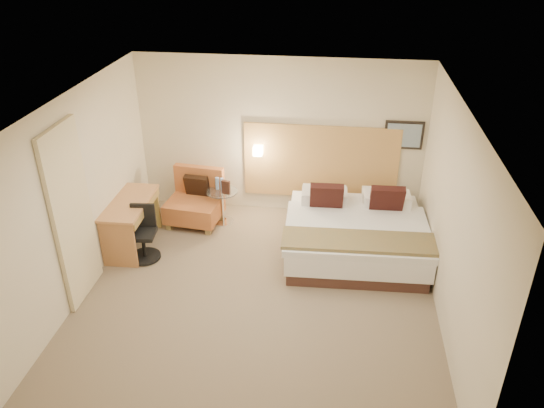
# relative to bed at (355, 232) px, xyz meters

# --- Properties ---
(floor) EXTENTS (4.80, 5.00, 0.02)m
(floor) POSITION_rel_bed_xyz_m (-1.32, -1.27, -0.35)
(floor) COLOR #796751
(floor) RESTS_ON ground
(ceiling) EXTENTS (4.80, 5.00, 0.02)m
(ceiling) POSITION_rel_bed_xyz_m (-1.32, -1.27, 2.37)
(ceiling) COLOR white
(ceiling) RESTS_ON floor
(wall_back) EXTENTS (4.80, 0.02, 2.70)m
(wall_back) POSITION_rel_bed_xyz_m (-1.32, 1.24, 1.01)
(wall_back) COLOR beige
(wall_back) RESTS_ON floor
(wall_front) EXTENTS (4.80, 0.02, 2.70)m
(wall_front) POSITION_rel_bed_xyz_m (-1.32, -3.78, 1.01)
(wall_front) COLOR beige
(wall_front) RESTS_ON floor
(wall_left) EXTENTS (0.02, 5.00, 2.70)m
(wall_left) POSITION_rel_bed_xyz_m (-3.73, -1.27, 1.01)
(wall_left) COLOR beige
(wall_left) RESTS_ON floor
(wall_right) EXTENTS (0.02, 5.00, 2.70)m
(wall_right) POSITION_rel_bed_xyz_m (1.09, -1.27, 1.01)
(wall_right) COLOR beige
(wall_right) RESTS_ON floor
(headboard_panel) EXTENTS (2.60, 0.04, 1.30)m
(headboard_panel) POSITION_rel_bed_xyz_m (-0.62, 1.20, 0.61)
(headboard_panel) COLOR #BD8949
(headboard_panel) RESTS_ON wall_back
(art_frame) EXTENTS (0.62, 0.03, 0.47)m
(art_frame) POSITION_rel_bed_xyz_m (0.70, 1.21, 1.16)
(art_frame) COLOR black
(art_frame) RESTS_ON wall_back
(art_canvas) EXTENTS (0.54, 0.01, 0.39)m
(art_canvas) POSITION_rel_bed_xyz_m (0.70, 1.19, 1.16)
(art_canvas) COLOR #778FA4
(art_canvas) RESTS_ON wall_back
(lamp_arm) EXTENTS (0.02, 0.12, 0.02)m
(lamp_arm) POSITION_rel_bed_xyz_m (-1.67, 1.15, 0.81)
(lamp_arm) COLOR silver
(lamp_arm) RESTS_ON wall_back
(lamp_shade) EXTENTS (0.15, 0.15, 0.15)m
(lamp_shade) POSITION_rel_bed_xyz_m (-1.67, 1.09, 0.81)
(lamp_shade) COLOR #FFEDC6
(lamp_shade) RESTS_ON wall_back
(curtain) EXTENTS (0.06, 0.90, 2.42)m
(curtain) POSITION_rel_bed_xyz_m (-3.68, -1.52, 0.88)
(curtain) COLOR beige
(curtain) RESTS_ON wall_left
(bottle_a) EXTENTS (0.08, 0.08, 0.21)m
(bottle_a) POSITION_rel_bed_xyz_m (-2.30, 0.69, 0.36)
(bottle_a) COLOR #94B6E5
(bottle_a) RESTS_ON side_table
(bottle_b) EXTENTS (0.08, 0.08, 0.21)m
(bottle_b) POSITION_rel_bed_xyz_m (-2.21, 0.68, 0.36)
(bottle_b) COLOR #8FA9DD
(bottle_b) RESTS_ON side_table
(menu_folder) EXTENTS (0.15, 0.08, 0.23)m
(menu_folder) POSITION_rel_bed_xyz_m (-2.12, 0.55, 0.37)
(menu_folder) COLOR #321A14
(menu_folder) RESTS_ON side_table
(bed) EXTENTS (2.18, 2.12, 1.03)m
(bed) POSITION_rel_bed_xyz_m (0.00, 0.00, 0.00)
(bed) COLOR #422721
(bed) RESTS_ON floor
(lounge_chair) EXTENTS (0.94, 0.84, 0.91)m
(lounge_chair) POSITION_rel_bed_xyz_m (-2.67, 0.60, 0.03)
(lounge_chair) COLOR #A48A4D
(lounge_chair) RESTS_ON floor
(side_table) EXTENTS (0.63, 0.63, 0.59)m
(side_table) POSITION_rel_bed_xyz_m (-2.21, 0.62, -0.01)
(side_table) COLOR white
(side_table) RESTS_ON floor
(desk) EXTENTS (0.61, 1.27, 0.79)m
(desk) POSITION_rel_bed_xyz_m (-3.43, -0.28, 0.29)
(desk) COLOR #C1814B
(desk) RESTS_ON floor
(desk_chair) EXTENTS (0.52, 0.52, 0.84)m
(desk_chair) POSITION_rel_bed_xyz_m (-3.17, -0.57, 0.01)
(desk_chair) COLOR black
(desk_chair) RESTS_ON floor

